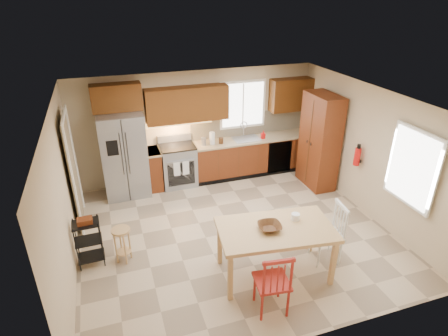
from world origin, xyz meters
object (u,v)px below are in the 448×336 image
fire_extinguisher (357,157)px  dining_table (274,251)px  range_stove (178,166)px  utility_cart (89,243)px  bar_stool (123,245)px  refrigerator (124,155)px  chair_red (272,280)px  table_jar (295,218)px  soap_bottle (263,135)px  table_bowl (269,230)px  chair_white (326,233)px  pantry (320,141)px

fire_extinguisher → dining_table: bearing=-150.2°
range_stove → utility_cart: 2.98m
bar_stool → utility_cart: 0.53m
refrigerator → utility_cart: refrigerator is taller
chair_red → bar_stool: chair_red is taller
refrigerator → range_stove: size_ratio=1.98×
refrigerator → table_jar: size_ratio=11.09×
chair_red → bar_stool: bearing=144.7°
soap_bottle → bar_stool: 4.20m
refrigerator → fire_extinguisher: size_ratio=5.06×
table_bowl → chair_red: bearing=-110.4°
range_stove → chair_red: bearing=-84.0°
fire_extinguisher → table_bowl: size_ratio=1.03×
chair_red → range_stove: bearing=103.3°
refrigerator → table_jar: (2.30, -3.24, -0.02)m
chair_white → table_jar: (-0.57, 0.06, 0.38)m
pantry → table_jar: bearing=-128.2°
refrigerator → bar_stool: (-0.29, -2.29, -0.60)m
chair_white → utility_cart: size_ratio=1.23×
table_bowl → pantry: bearing=46.4°
dining_table → fire_extinguisher: bearing=37.1°
table_bowl → utility_cart: size_ratio=0.43×
table_jar → utility_cart: bearing=161.4°
fire_extinguisher → dining_table: fire_extinguisher is taller
refrigerator → dining_table: (1.93, -3.35, -0.49)m
chair_white → table_jar: size_ratio=6.20×
dining_table → chair_red: chair_red is taller
chair_white → chair_red: bearing=125.6°
pantry → bar_stool: size_ratio=3.39×
utility_cart → refrigerator: bearing=68.3°
chair_red → refrigerator: bearing=118.8°
soap_bottle → dining_table: soap_bottle is taller
pantry → table_jar: pantry is taller
dining_table → chair_red: bearing=-111.0°
fire_extinguisher → chair_white: (-1.45, -1.33, -0.59)m
soap_bottle → utility_cart: soap_bottle is taller
table_jar → chair_red: bearing=-133.9°
pantry → chair_white: pantry is taller
dining_table → range_stove: bearing=110.1°
chair_white → table_bowl: 1.11m
chair_red → table_jar: size_ratio=6.20×
refrigerator → chair_red: size_ratio=1.79×
soap_bottle → utility_cart: size_ratio=0.23×
chair_white → table_jar: chair_white is taller
refrigerator → chair_red: refrigerator is taller
table_jar → utility_cart: 3.31m
fire_extinguisher → bar_stool: size_ratio=0.58×
fire_extinguisher → bar_stool: bearing=-176.1°
refrigerator → soap_bottle: bearing=-0.5°
range_stove → refrigerator: bearing=-177.0°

